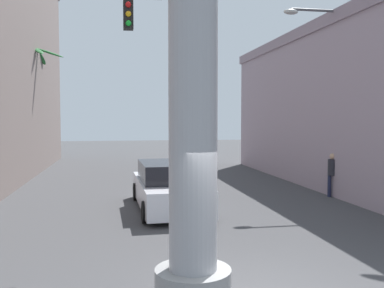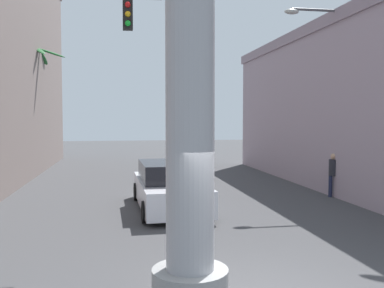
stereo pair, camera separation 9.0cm
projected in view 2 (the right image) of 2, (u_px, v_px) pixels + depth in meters
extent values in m
plane|color=#424244|center=(174.00, 195.00, 16.83)|extent=(87.03, 87.03, 0.00)
cylinder|color=#59595E|center=(350.00, 103.00, 16.31)|extent=(0.16, 0.16, 7.18)
cylinder|color=#59595E|center=(322.00, 10.00, 15.91)|extent=(2.41, 0.10, 0.10)
ellipsoid|color=beige|center=(292.00, 12.00, 15.71)|extent=(0.56, 0.28, 0.20)
cube|color=black|center=(128.00, 15.00, 10.38)|extent=(0.24, 0.24, 0.70)
sphere|color=red|center=(128.00, 5.00, 10.24)|extent=(0.14, 0.14, 0.14)
sphere|color=yellow|center=(128.00, 14.00, 10.25)|extent=(0.14, 0.14, 0.14)
sphere|color=green|center=(128.00, 23.00, 10.26)|extent=(0.14, 0.14, 0.14)
cylinder|color=black|center=(137.00, 192.00, 15.68)|extent=(0.24, 0.65, 0.64)
cylinder|color=black|center=(188.00, 190.00, 16.05)|extent=(0.24, 0.65, 0.64)
cylinder|color=black|center=(146.00, 212.00, 12.23)|extent=(0.24, 0.65, 0.64)
cylinder|color=black|center=(210.00, 209.00, 12.60)|extent=(0.24, 0.65, 0.64)
cube|color=silver|center=(169.00, 192.00, 14.13)|extent=(2.14, 5.09, 0.80)
cube|color=black|center=(169.00, 171.00, 14.09)|extent=(1.91, 2.82, 0.60)
cylinder|color=brown|center=(36.00, 112.00, 23.54)|extent=(0.39, 0.48, 6.77)
ellipsoid|color=#1F6A2D|center=(51.00, 53.00, 23.36)|extent=(1.68, 0.63, 0.63)
ellipsoid|color=#1F652D|center=(41.00, 56.00, 24.20)|extent=(0.70, 1.60, 0.86)
ellipsoid|color=#2D632D|center=(23.00, 54.00, 23.64)|extent=(1.59, 1.11, 0.70)
ellipsoid|color=#2F702D|center=(19.00, 52.00, 22.86)|extent=(1.60, 1.05, 0.73)
ellipsoid|color=#245E2D|center=(40.00, 51.00, 22.67)|extent=(1.04, 1.63, 0.65)
cylinder|color=#1E233F|center=(330.00, 186.00, 16.34)|extent=(0.14, 0.14, 0.83)
cylinder|color=#1E233F|center=(336.00, 186.00, 16.34)|extent=(0.14, 0.14, 0.83)
cylinder|color=#26262D|center=(333.00, 167.00, 16.30)|extent=(0.39, 0.39, 0.61)
sphere|color=tan|center=(333.00, 156.00, 16.28)|extent=(0.22, 0.22, 0.22)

